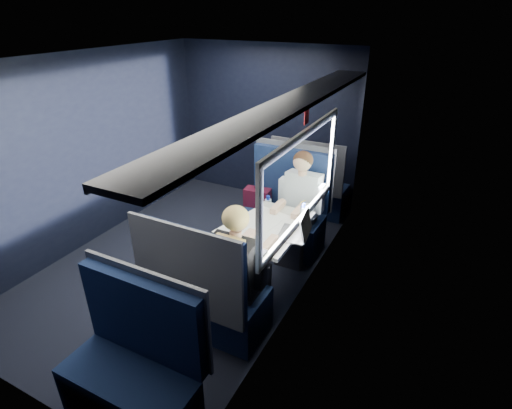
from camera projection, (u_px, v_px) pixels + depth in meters
The scene contains 13 objects.
ground at pixel (189, 260), 4.79m from camera, with size 2.80×4.20×0.01m, color black.
room_shell at pixel (181, 142), 4.12m from camera, with size 3.00×4.40×2.40m.
table at pixel (268, 232), 4.08m from camera, with size 0.62×1.00×0.74m.
seat_bay_near at pixel (283, 214), 4.96m from camera, with size 1.07×0.62×1.26m.
seat_bay_far at pixel (207, 296), 3.56m from camera, with size 1.04×0.62×1.26m.
seat_row_front at pixel (310, 188), 5.70m from camera, with size 1.04×0.51×1.16m.
seat_row_back at pixel (135, 372), 2.83m from camera, with size 1.04×0.51×1.16m.
man at pixel (299, 202), 4.58m from camera, with size 0.53×0.56×1.32m.
woman at pixel (240, 264), 3.46m from camera, with size 0.53×0.56×1.32m.
papers at pixel (257, 226), 4.04m from camera, with size 0.53×0.76×0.01m, color white.
laptop at pixel (299, 230), 3.82m from camera, with size 0.31×0.38×0.26m.
bottle_small at pixel (303, 215), 4.04m from camera, with size 0.07×0.07×0.23m.
cup at pixel (307, 209), 4.27m from camera, with size 0.08×0.08×0.10m, color white.
Camera 1 is at (2.53, -3.19, 2.74)m, focal length 28.00 mm.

